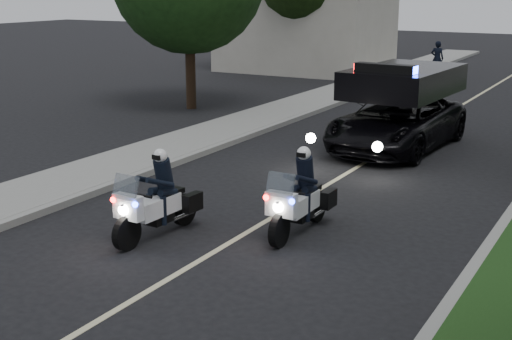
{
  "coord_description": "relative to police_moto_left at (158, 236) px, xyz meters",
  "views": [
    {
      "loc": [
        6.21,
        -7.95,
        4.48
      ],
      "look_at": [
        -0.23,
        3.42,
        1.0
      ],
      "focal_mm": 49.4,
      "sensor_mm": 36.0,
      "label": 1
    }
  ],
  "objects": [
    {
      "name": "lane_marking",
      "position": [
        1.31,
        8.29,
        0.0
      ],
      "size": [
        0.12,
        50.0,
        0.01
      ],
      "primitive_type": "cube",
      "color": "#BFB78C",
      "rests_on": "ground"
    },
    {
      "name": "police_moto_left",
      "position": [
        0.0,
        0.0,
        0.0
      ],
      "size": [
        0.78,
        1.95,
        1.63
      ],
      "primitive_type": null,
      "rotation": [
        0.0,
        0.0,
        -0.06
      ],
      "color": "silver",
      "rests_on": "ground"
    },
    {
      "name": "sidewalk_left",
      "position": [
        -3.89,
        8.29,
        0.08
      ],
      "size": [
        2.0,
        60.0,
        0.16
      ],
      "primitive_type": "cube",
      "color": "gray",
      "rests_on": "ground"
    },
    {
      "name": "bicycle",
      "position": [
        -1.54,
        23.8,
        0.0
      ],
      "size": [
        0.84,
        1.85,
        0.94
      ],
      "primitive_type": "imported",
      "rotation": [
        0.0,
        0.0,
        0.12
      ],
      "color": "black",
      "rests_on": "ground"
    },
    {
      "name": "ground",
      "position": [
        1.31,
        -1.71,
        0.0
      ],
      "size": [
        120.0,
        120.0,
        0.0
      ],
      "primitive_type": "plane",
      "color": "black",
      "rests_on": "ground"
    },
    {
      "name": "cyclist",
      "position": [
        -1.54,
        23.8,
        0.0
      ],
      "size": [
        0.63,
        0.46,
        1.64
      ],
      "primitive_type": "imported",
      "rotation": [
        0.0,
        0.0,
        3.26
      ],
      "color": "black",
      "rests_on": "ground"
    },
    {
      "name": "police_suv",
      "position": [
        1.48,
        8.95,
        0.0
      ],
      "size": [
        2.81,
        5.54,
        2.63
      ],
      "primitive_type": "imported",
      "rotation": [
        0.0,
        0.0,
        -0.06
      ],
      "color": "black",
      "rests_on": "ground"
    },
    {
      "name": "tree_left_near",
      "position": [
        -7.22,
        11.54,
        0.0
      ],
      "size": [
        6.18,
        6.18,
        9.22
      ],
      "primitive_type": null,
      "rotation": [
        0.0,
        0.0,
        0.12
      ],
      "color": "#1A3F15",
      "rests_on": "ground"
    },
    {
      "name": "building_far",
      "position": [
        -8.69,
        24.29,
        3.5
      ],
      "size": [
        8.0,
        6.0,
        7.0
      ],
      "primitive_type": "cube",
      "color": "#A8A396",
      "rests_on": "ground"
    },
    {
      "name": "tree_left_far",
      "position": [
        -7.91,
        23.24,
        0.0
      ],
      "size": [
        6.26,
        6.26,
        9.3
      ],
      "primitive_type": null,
      "rotation": [
        0.0,
        0.0,
        0.13
      ],
      "color": "black",
      "rests_on": "ground"
    },
    {
      "name": "police_moto_right",
      "position": [
        2.17,
        1.43,
        0.0
      ],
      "size": [
        0.68,
        1.92,
        1.62
      ],
      "primitive_type": null,
      "rotation": [
        0.0,
        0.0,
        0.01
      ],
      "color": "silver",
      "rests_on": "ground"
    },
    {
      "name": "curb_left",
      "position": [
        -2.79,
        8.29,
        0.07
      ],
      "size": [
        0.2,
        60.0,
        0.15
      ],
      "primitive_type": "cube",
      "color": "gray",
      "rests_on": "ground"
    }
  ]
}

